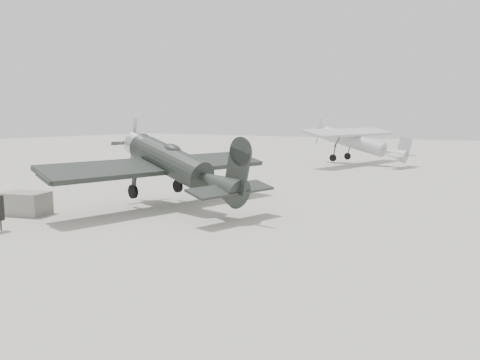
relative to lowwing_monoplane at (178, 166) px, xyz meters
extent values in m
plane|color=gray|center=(2.21, -2.23, -1.85)|extent=(160.00, 160.00, 0.00)
cylinder|color=black|center=(-0.35, 0.07, 0.07)|extent=(4.11, 2.01, 1.26)
cone|color=black|center=(2.55, -0.51, 0.11)|extent=(2.51, 1.60, 1.17)
cylinder|color=#B0B3B5|center=(-3.03, 0.61, 0.07)|extent=(1.01, 1.25, 1.11)
cone|color=#B0B3B5|center=(-3.56, 0.71, 0.07)|extent=(0.41, 0.55, 0.50)
cube|color=#B0B3B5|center=(-3.50, 0.70, 0.07)|extent=(0.08, 0.17, 2.33)
ellipsoid|color=black|center=(-0.53, 0.11, 0.62)|extent=(1.09, 0.79, 0.41)
cube|color=black|center=(-0.96, 0.19, -0.25)|extent=(3.96, 10.92, 0.20)
cube|color=black|center=(3.26, -0.65, 0.15)|extent=(1.71, 3.89, 0.09)
cube|color=black|center=(3.39, -0.68, 0.92)|extent=(1.07, 0.30, 1.61)
cylinder|color=black|center=(-1.55, -0.92, -1.48)|extent=(0.63, 0.26, 0.61)
cylinder|color=black|center=(-1.08, 1.45, -1.48)|extent=(0.63, 0.26, 0.61)
cylinder|color=#333333|center=(-1.55, -0.92, -0.88)|extent=(0.12, 0.12, 1.26)
cylinder|color=#333333|center=(-1.08, 1.45, -0.88)|extent=(0.12, 0.12, 1.26)
cylinder|color=black|center=(3.48, -0.70, -0.28)|extent=(0.21, 0.11, 0.20)
cylinder|color=#9D9FA2|center=(-0.98, 23.53, 0.10)|extent=(5.78, 2.12, 1.20)
cone|color=#9D9FA2|center=(2.77, 22.89, 0.10)|extent=(2.11, 1.40, 1.09)
cone|color=#9D9FA2|center=(-4.09, 24.05, 0.10)|extent=(0.83, 1.22, 1.13)
cube|color=#9D9FA2|center=(-4.52, 24.12, 0.10)|extent=(0.08, 0.16, 2.39)
cube|color=#9D9FA2|center=(-1.41, 23.60, 0.77)|extent=(4.03, 12.14, 0.20)
cube|color=#9D9FA2|center=(3.31, 22.80, 0.15)|extent=(1.58, 3.81, 0.09)
cube|color=#9D9FA2|center=(3.41, 22.79, 0.86)|extent=(0.98, 0.25, 1.41)
cylinder|color=black|center=(-2.04, 22.49, -1.55)|extent=(0.63, 0.25, 0.61)
cylinder|color=black|center=(-1.64, 24.85, -1.55)|extent=(0.63, 0.25, 0.61)
cylinder|color=#333333|center=(-2.04, 22.49, -0.93)|extent=(0.11, 0.11, 1.31)
cylinder|color=#333333|center=(-1.64, 24.85, -0.93)|extent=(0.11, 0.11, 1.31)
cylinder|color=black|center=(3.52, 22.77, -0.23)|extent=(0.21, 0.11, 0.20)
cube|color=slate|center=(-4.34, -4.37, -1.40)|extent=(2.08, 1.65, 0.91)
cylinder|color=#333333|center=(-2.47, -6.42, -1.22)|extent=(0.06, 0.06, 1.27)
camera|label=1|loc=(13.12, -14.93, 1.96)|focal=35.00mm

